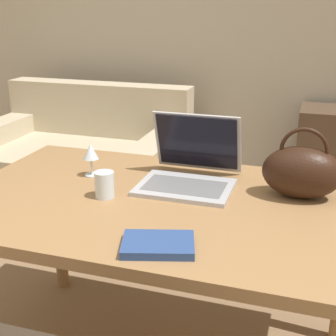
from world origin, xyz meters
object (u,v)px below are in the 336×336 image
Objects in this scene: handbag at (302,171)px; drinking_glass at (104,185)px; couch at (82,163)px; laptop at (191,165)px; wine_glass at (91,153)px.

drinking_glass is at bearing -162.16° from handbag.
handbag is (1.58, -1.31, 0.56)m from couch.
laptop is at bearing 43.23° from drinking_glass.
couch is at bearing 121.16° from drinking_glass.
couch is 1.85m from drinking_glass.
wine_glass is at bearing -172.22° from laptop.
drinking_glass is 0.34× the size of handbag.
handbag is (0.80, 0.03, 0.00)m from wine_glass.
couch is 1.65m from wine_glass.
wine_glass reaches higher than couch.
laptop is at bearing 176.58° from handbag.
drinking_glass is 0.24m from wine_glass.
couch is at bearing 132.37° from laptop.
drinking_glass reaches higher than couch.
couch is 11.07× the size of wine_glass.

